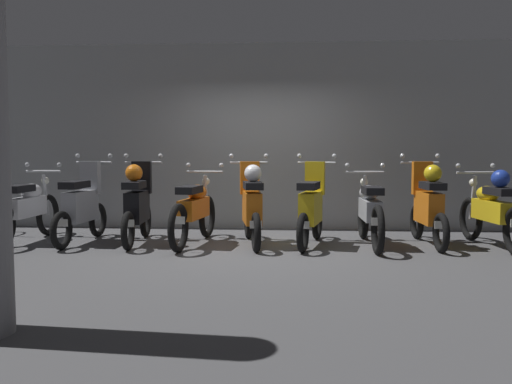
# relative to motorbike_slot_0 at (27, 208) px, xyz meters

# --- Properties ---
(ground_plane) EXTENTS (80.00, 80.00, 0.00)m
(ground_plane) POSITION_rel_motorbike_slot_0_xyz_m (3.31, -0.30, -0.49)
(ground_plane) COLOR #4C4C4F
(back_wall) EXTENTS (16.00, 0.30, 3.13)m
(back_wall) POSITION_rel_motorbike_slot_0_xyz_m (3.31, 1.72, 1.07)
(back_wall) COLOR gray
(back_wall) RESTS_ON ground
(motorbike_slot_0) EXTENTS (0.59, 1.95, 1.15)m
(motorbike_slot_0) POSITION_rel_motorbike_slot_0_xyz_m (0.00, 0.00, 0.00)
(motorbike_slot_0) COLOR black
(motorbike_slot_0) RESTS_ON ground
(motorbike_slot_1) EXTENTS (0.59, 1.68, 1.29)m
(motorbike_slot_1) POSITION_rel_motorbike_slot_0_xyz_m (0.83, -0.02, 0.04)
(motorbike_slot_1) COLOR black
(motorbike_slot_1) RESTS_ON ground
(motorbike_slot_2) EXTENTS (0.59, 1.68, 1.29)m
(motorbike_slot_2) POSITION_rel_motorbike_slot_0_xyz_m (1.65, -0.02, 0.08)
(motorbike_slot_2) COLOR black
(motorbike_slot_2) RESTS_ON ground
(motorbike_slot_3) EXTENTS (0.59, 1.94, 1.15)m
(motorbike_slot_3) POSITION_rel_motorbike_slot_0_xyz_m (2.48, -0.04, 0.00)
(motorbike_slot_3) COLOR black
(motorbike_slot_3) RESTS_ON ground
(motorbike_slot_4) EXTENTS (0.58, 1.67, 1.29)m
(motorbike_slot_4) POSITION_rel_motorbike_slot_0_xyz_m (3.30, -0.03, 0.08)
(motorbike_slot_4) COLOR black
(motorbike_slot_4) RESTS_ON ground
(motorbike_slot_5) EXTENTS (0.60, 1.66, 1.29)m
(motorbike_slot_5) POSITION_rel_motorbike_slot_0_xyz_m (4.14, -0.01, 0.04)
(motorbike_slot_5) COLOR black
(motorbike_slot_5) RESTS_ON ground
(motorbike_slot_6) EXTENTS (0.59, 1.95, 1.15)m
(motorbike_slot_6) POSITION_rel_motorbike_slot_0_xyz_m (4.96, 0.00, 0.00)
(motorbike_slot_6) COLOR black
(motorbike_slot_6) RESTS_ON ground
(motorbike_slot_7) EXTENTS (0.59, 1.68, 1.29)m
(motorbike_slot_7) POSITION_rel_motorbike_slot_0_xyz_m (5.78, 0.11, 0.08)
(motorbike_slot_7) COLOR black
(motorbike_slot_7) RESTS_ON ground
(motorbike_slot_8) EXTENTS (0.58, 1.94, 1.15)m
(motorbike_slot_8) POSITION_rel_motorbike_slot_0_xyz_m (6.61, -0.05, 0.04)
(motorbike_slot_8) COLOR black
(motorbike_slot_8) RESTS_ON ground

